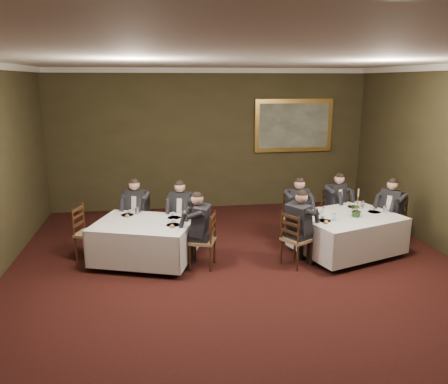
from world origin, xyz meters
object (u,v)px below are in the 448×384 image
object	(u,v)px
chair_main_endleft	(296,250)
diner_main_endleft	(297,238)
candlestick	(357,205)
chair_main_endright	(390,230)
diner_sec_backright	(182,222)
chair_sec_backleft	(139,230)
chair_main_backleft	(295,229)
diner_sec_backleft	(138,219)
centerpiece	(357,209)
table_second	(144,239)
diner_main_endright	(391,220)
chair_main_backright	(333,222)
diner_main_backright	(334,212)
chair_sec_endleft	(89,244)
chair_sec_endright	(203,252)
table_main	(347,231)
diner_sec_endright	(202,239)
chair_sec_backright	(182,233)
painting	(294,126)
diner_main_backleft	(296,218)

from	to	relation	value
chair_main_endleft	diner_main_endleft	world-z (taller)	diner_main_endleft
candlestick	chair_main_endright	bearing A→B (deg)	18.74
diner_sec_backright	chair_sec_backleft	bearing A→B (deg)	0.88
chair_main_backleft	diner_sec_backleft	size ratio (longest dim) A/B	0.74
centerpiece	candlestick	world-z (taller)	candlestick
table_second	diner_main_endright	world-z (taller)	diner_main_endright
table_second	chair_main_backright	world-z (taller)	chair_main_backright
diner_main_backright	diner_sec_backright	xyz separation A→B (m)	(-3.22, -0.21, 0.00)
chair_main_endright	centerpiece	bearing A→B (deg)	86.32
table_second	chair_main_endleft	distance (m)	2.71
table_second	diner_main_endright	bearing A→B (deg)	2.34
chair_main_backleft	diner_sec_backright	xyz separation A→B (m)	(-2.28, 0.09, 0.23)
candlestick	chair_sec_endleft	bearing A→B (deg)	174.83
diner_sec_backright	candlestick	size ratio (longest dim) A/B	2.68
table_second	chair_sec_endright	world-z (taller)	chair_sec_endright
chair_sec_endleft	table_main	bearing A→B (deg)	102.82
chair_main_endright	diner_sec_endright	xyz separation A→B (m)	(-3.85, -0.55, 0.23)
centerpiece	table_main	bearing A→B (deg)	138.96
chair_main_backleft	diner_sec_endright	size ratio (longest dim) A/B	0.74
table_second	chair_main_backleft	xyz separation A→B (m)	(2.99, 0.58, -0.17)
chair_sec_backright	painting	distance (m)	4.43
diner_main_backleft	chair_sec_endleft	world-z (taller)	diner_main_backleft
diner_main_endleft	diner_sec_backright	size ratio (longest dim) A/B	1.00
diner_sec_backright	chair_main_backleft	bearing A→B (deg)	-161.68
chair_main_backleft	chair_sec_endright	distance (m)	2.18
diner_main_backleft	candlestick	size ratio (longest dim) A/B	2.68
chair_main_backright	chair_sec_backleft	distance (m)	4.08
chair_main_backright	chair_sec_endleft	distance (m)	4.98
chair_main_endleft	painting	bearing A→B (deg)	133.26
diner_main_backleft	chair_sec_backright	size ratio (longest dim) A/B	1.35
diner_sec_backright	chair_sec_endleft	distance (m)	1.77
chair_main_endleft	centerpiece	size ratio (longest dim) A/B	3.48
chair_sec_endleft	chair_sec_backleft	bearing A→B (deg)	144.63
diner_sec_backleft	diner_sec_backright	world-z (taller)	same
painting	table_main	bearing A→B (deg)	-90.00
chair_sec_endright	diner_main_endright	bearing A→B (deg)	-63.14
diner_main_endleft	chair_sec_endleft	bearing A→B (deg)	-134.15
chair_main_endright	chair_sec_backright	distance (m)	4.17
chair_main_backright	chair_sec_endright	xyz separation A→B (m)	(-2.91, -1.24, 0.00)
table_main	chair_sec_backleft	size ratio (longest dim) A/B	2.18
chair_main_backleft	chair_main_endleft	xyz separation A→B (m)	(-0.34, -1.11, 0.00)
chair_main_endright	chair_sec_endleft	distance (m)	5.88
chair_main_endleft	chair_sec_backleft	xyz separation A→B (m)	(-2.80, 1.50, 0.00)
diner_main_endright	chair_sec_endright	world-z (taller)	diner_main_endright
chair_main_endright	diner_main_backleft	bearing A→B (deg)	49.80
candlestick	table_second	bearing A→B (deg)	178.53
diner_sec_backright	diner_sec_endright	world-z (taller)	same
chair_sec_backleft	candlestick	xyz separation A→B (m)	(4.11, -1.08, 0.66)
table_main	chair_sec_endright	bearing A→B (deg)	-176.07
diner_main_backright	diner_sec_backright	distance (m)	3.23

